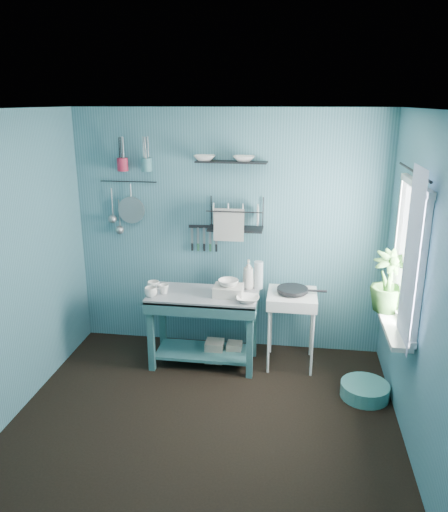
# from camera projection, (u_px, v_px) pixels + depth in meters

# --- Properties ---
(floor) EXTENTS (3.20, 3.20, 0.00)m
(floor) POSITION_uv_depth(u_px,v_px,m) (203.00, 425.00, 4.11)
(floor) COLOR black
(floor) RESTS_ON ground
(ceiling) EXTENTS (3.20, 3.20, 0.00)m
(ceiling) POSITION_uv_depth(u_px,v_px,m) (199.00, 109.00, 3.37)
(ceiling) COLOR silver
(ceiling) RESTS_ON ground
(wall_back) EXTENTS (3.20, 0.00, 3.20)m
(wall_back) POSITION_uv_depth(u_px,v_px,m) (228.00, 233.00, 5.16)
(wall_back) COLOR #3D707E
(wall_back) RESTS_ON ground
(wall_front) EXTENTS (3.20, 0.00, 3.20)m
(wall_front) POSITION_uv_depth(u_px,v_px,m) (141.00, 393.00, 2.32)
(wall_front) COLOR #3D707E
(wall_front) RESTS_ON ground
(wall_left) EXTENTS (0.00, 3.00, 3.00)m
(wall_left) POSITION_uv_depth(u_px,v_px,m) (3.00, 273.00, 3.96)
(wall_left) COLOR #3D707E
(wall_left) RESTS_ON ground
(wall_right) EXTENTS (0.00, 3.00, 3.00)m
(wall_right) POSITION_uv_depth(u_px,v_px,m) (424.00, 294.00, 3.52)
(wall_right) COLOR #3D707E
(wall_right) RESTS_ON ground
(work_counter) EXTENTS (1.14, 0.72, 0.75)m
(work_counter) POSITION_uv_depth(u_px,v_px,m) (204.00, 329.00, 4.99)
(work_counter) COLOR #306266
(work_counter) RESTS_ON floor
(mug_left) EXTENTS (0.12, 0.12, 0.10)m
(mug_left) POSITION_uv_depth(u_px,v_px,m) (151.00, 292.00, 4.77)
(mug_left) COLOR white
(mug_left) RESTS_ON work_counter
(mug_mid) EXTENTS (0.14, 0.14, 0.09)m
(mug_mid) POSITION_uv_depth(u_px,v_px,m) (164.00, 289.00, 4.85)
(mug_mid) COLOR white
(mug_mid) RESTS_ON work_counter
(mug_right) EXTENTS (0.17, 0.17, 0.10)m
(mug_right) POSITION_uv_depth(u_px,v_px,m) (154.00, 286.00, 4.93)
(mug_right) COLOR white
(mug_right) RESTS_ON work_counter
(wash_tub) EXTENTS (0.28, 0.22, 0.10)m
(wash_tub) POSITION_uv_depth(u_px,v_px,m) (228.00, 291.00, 4.80)
(wash_tub) COLOR beige
(wash_tub) RESTS_ON work_counter
(tub_bowl) EXTENTS (0.20, 0.19, 0.06)m
(tub_bowl) POSITION_uv_depth(u_px,v_px,m) (228.00, 283.00, 4.78)
(tub_bowl) COLOR white
(tub_bowl) RESTS_ON wash_tub
(soap_bottle) EXTENTS (0.12, 0.12, 0.30)m
(soap_bottle) POSITION_uv_depth(u_px,v_px,m) (248.00, 274.00, 4.96)
(soap_bottle) COLOR beige
(soap_bottle) RESTS_ON work_counter
(water_bottle) EXTENTS (0.09, 0.09, 0.28)m
(water_bottle) POSITION_uv_depth(u_px,v_px,m) (258.00, 275.00, 4.97)
(water_bottle) COLOR silver
(water_bottle) RESTS_ON work_counter
(counter_bowl) EXTENTS (0.22, 0.22, 0.05)m
(counter_bowl) POSITION_uv_depth(u_px,v_px,m) (248.00, 299.00, 4.66)
(counter_bowl) COLOR white
(counter_bowl) RESTS_ON work_counter
(hotplate_stand) EXTENTS (0.49, 0.49, 0.76)m
(hotplate_stand) POSITION_uv_depth(u_px,v_px,m) (291.00, 329.00, 4.97)
(hotplate_stand) COLOR silver
(hotplate_stand) RESTS_ON floor
(frying_pan) EXTENTS (0.30, 0.30, 0.03)m
(frying_pan) POSITION_uv_depth(u_px,v_px,m) (292.00, 290.00, 4.84)
(frying_pan) COLOR black
(frying_pan) RESTS_ON hotplate_stand
(knife_strip) EXTENTS (0.32, 0.03, 0.03)m
(knife_strip) POSITION_uv_depth(u_px,v_px,m) (204.00, 227.00, 5.14)
(knife_strip) COLOR black
(knife_strip) RESTS_ON wall_back
(dish_rack) EXTENTS (0.56, 0.25, 0.32)m
(dish_rack) POSITION_uv_depth(u_px,v_px,m) (236.00, 214.00, 4.95)
(dish_rack) COLOR black
(dish_rack) RESTS_ON wall_back
(upper_shelf) EXTENTS (0.71, 0.21, 0.02)m
(upper_shelf) POSITION_uv_depth(u_px,v_px,m) (231.00, 162.00, 4.84)
(upper_shelf) COLOR black
(upper_shelf) RESTS_ON wall_back
(shelf_bowl_left) EXTENTS (0.23, 0.23, 0.05)m
(shelf_bowl_left) POSITION_uv_depth(u_px,v_px,m) (204.00, 154.00, 4.85)
(shelf_bowl_left) COLOR white
(shelf_bowl_left) RESTS_ON upper_shelf
(shelf_bowl_right) EXTENTS (0.22, 0.22, 0.05)m
(shelf_bowl_right) POSITION_uv_depth(u_px,v_px,m) (244.00, 160.00, 4.82)
(shelf_bowl_right) COLOR white
(shelf_bowl_right) RESTS_ON upper_shelf
(utensil_cup_magenta) EXTENTS (0.11, 0.11, 0.13)m
(utensil_cup_magenta) POSITION_uv_depth(u_px,v_px,m) (123.00, 164.00, 5.02)
(utensil_cup_magenta) COLOR #A61E38
(utensil_cup_magenta) RESTS_ON wall_back
(utensil_cup_teal) EXTENTS (0.11, 0.11, 0.13)m
(utensil_cup_teal) POSITION_uv_depth(u_px,v_px,m) (147.00, 165.00, 4.99)
(utensil_cup_teal) COLOR teal
(utensil_cup_teal) RESTS_ON wall_back
(colander) EXTENTS (0.28, 0.03, 0.28)m
(colander) POSITION_uv_depth(u_px,v_px,m) (131.00, 210.00, 5.18)
(colander) COLOR gray
(colander) RESTS_ON wall_back
(ladle_outer) EXTENTS (0.01, 0.01, 0.30)m
(ladle_outer) POSITION_uv_depth(u_px,v_px,m) (112.00, 203.00, 5.20)
(ladle_outer) COLOR gray
(ladle_outer) RESTS_ON wall_back
(ladle_inner) EXTENTS (0.01, 0.01, 0.30)m
(ladle_inner) POSITION_uv_depth(u_px,v_px,m) (119.00, 214.00, 5.23)
(ladle_inner) COLOR gray
(ladle_inner) RESTS_ON wall_back
(hook_rail) EXTENTS (0.60, 0.01, 0.01)m
(hook_rail) POSITION_uv_depth(u_px,v_px,m) (128.00, 182.00, 5.12)
(hook_rail) COLOR black
(hook_rail) RESTS_ON wall_back
(window_glass) EXTENTS (0.00, 1.10, 1.10)m
(window_glass) POSITION_uv_depth(u_px,v_px,m) (410.00, 255.00, 3.90)
(window_glass) COLOR white
(window_glass) RESTS_ON wall_right
(windowsill) EXTENTS (0.16, 0.95, 0.04)m
(windowsill) POSITION_uv_depth(u_px,v_px,m) (392.00, 323.00, 4.09)
(windowsill) COLOR silver
(windowsill) RESTS_ON wall_right
(curtain) EXTENTS (0.00, 1.35, 1.35)m
(curtain) POSITION_uv_depth(u_px,v_px,m) (410.00, 260.00, 3.61)
(curtain) COLOR white
(curtain) RESTS_ON wall_right
(curtain_rod) EXTENTS (0.02, 1.05, 0.02)m
(curtain_rod) POSITION_uv_depth(u_px,v_px,m) (414.00, 172.00, 3.72)
(curtain_rod) COLOR black
(curtain_rod) RESTS_ON wall_right
(potted_plant) EXTENTS (0.34, 0.34, 0.53)m
(potted_plant) POSITION_uv_depth(u_px,v_px,m) (388.00, 282.00, 4.21)
(potted_plant) COLOR #326126
(potted_plant) RESTS_ON windowsill
(storage_tin_large) EXTENTS (0.18, 0.18, 0.22)m
(storage_tin_large) POSITION_uv_depth(u_px,v_px,m) (215.00, 351.00, 5.10)
(storage_tin_large) COLOR gray
(storage_tin_large) RESTS_ON floor
(storage_tin_small) EXTENTS (0.15, 0.15, 0.20)m
(storage_tin_small) POSITION_uv_depth(u_px,v_px,m) (234.00, 352.00, 5.10)
(storage_tin_small) COLOR gray
(storage_tin_small) RESTS_ON floor
(floor_basin) EXTENTS (0.43, 0.43, 0.13)m
(floor_basin) POSITION_uv_depth(u_px,v_px,m) (365.00, 390.00, 4.48)
(floor_basin) COLOR teal
(floor_basin) RESTS_ON floor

